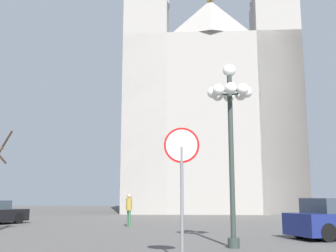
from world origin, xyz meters
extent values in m
cube|color=gray|center=(3.99, 35.66, 8.16)|extent=(16.58, 14.34, 16.32)
pyramid|color=gray|center=(4.17, 29.74, 18.07)|extent=(5.72, 2.17, 3.50)
cube|color=gray|center=(-1.93, 30.56, 9.95)|extent=(4.14, 4.14, 19.90)
cube|color=gray|center=(10.21, 30.94, 9.95)|extent=(4.14, 4.14, 19.90)
cylinder|color=slate|center=(2.78, 3.38, 1.37)|extent=(0.08, 0.08, 2.74)
cylinder|color=red|center=(2.78, 3.38, 2.79)|extent=(0.87, 0.05, 0.87)
cylinder|color=white|center=(2.78, 3.36, 2.79)|extent=(0.77, 0.01, 0.77)
cylinder|color=#2D3833|center=(4.19, 6.47, 2.71)|extent=(0.16, 0.16, 5.41)
cylinder|color=#2D3833|center=(4.19, 6.47, 0.15)|extent=(0.36, 0.36, 0.30)
sphere|color=white|center=(4.19, 6.47, 5.62)|extent=(0.41, 0.41, 0.41)
sphere|color=white|center=(4.73, 6.47, 4.88)|extent=(0.37, 0.37, 0.37)
cylinder|color=#2D3833|center=(4.46, 6.47, 4.88)|extent=(0.05, 0.54, 0.05)
sphere|color=white|center=(4.57, 6.85, 4.88)|extent=(0.37, 0.37, 0.37)
cylinder|color=#2D3833|center=(4.38, 6.66, 4.88)|extent=(0.41, 0.41, 0.05)
sphere|color=white|center=(4.19, 7.01, 4.88)|extent=(0.37, 0.37, 0.37)
cylinder|color=#2D3833|center=(4.19, 6.74, 4.88)|extent=(0.54, 0.05, 0.05)
sphere|color=white|center=(3.81, 6.85, 4.88)|extent=(0.37, 0.37, 0.37)
cylinder|color=#2D3833|center=(4.00, 6.66, 4.88)|extent=(0.41, 0.41, 0.05)
sphere|color=white|center=(3.66, 6.47, 4.88)|extent=(0.37, 0.37, 0.37)
cylinder|color=#2D3833|center=(3.93, 6.47, 4.88)|extent=(0.05, 0.54, 0.05)
sphere|color=white|center=(3.81, 6.09, 4.88)|extent=(0.37, 0.37, 0.37)
cylinder|color=#2D3833|center=(4.00, 6.28, 4.88)|extent=(0.41, 0.41, 0.05)
sphere|color=white|center=(4.19, 5.93, 4.88)|extent=(0.37, 0.37, 0.37)
cylinder|color=#2D3833|center=(4.19, 6.20, 4.88)|extent=(0.54, 0.05, 0.05)
sphere|color=white|center=(4.57, 6.09, 4.88)|extent=(0.37, 0.37, 0.37)
cylinder|color=#2D3833|center=(4.38, 6.28, 4.88)|extent=(0.41, 0.41, 0.05)
cylinder|color=#473323|center=(-5.47, 10.69, 3.81)|extent=(1.05, 0.67, 1.18)
cylinder|color=black|center=(-7.31, 16.58, 0.32)|extent=(0.46, 0.67, 0.64)
cylinder|color=black|center=(6.91, 9.81, 0.32)|extent=(0.68, 0.45, 0.64)
cylinder|color=black|center=(7.53, 8.35, 0.32)|extent=(0.68, 0.45, 0.64)
cylinder|color=#33663F|center=(-0.50, 14.61, 0.42)|extent=(0.12, 0.12, 0.83)
cylinder|color=#33663F|center=(-0.60, 14.74, 0.42)|extent=(0.12, 0.12, 0.83)
cylinder|color=olive|center=(-0.55, 14.67, 1.14)|extent=(0.32, 0.32, 0.62)
sphere|color=tan|center=(-0.55, 14.67, 1.57)|extent=(0.23, 0.23, 0.23)
camera|label=1|loc=(3.31, -6.52, 1.56)|focal=43.66mm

